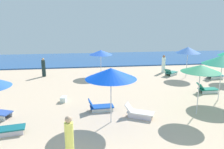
{
  "coord_description": "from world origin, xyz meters",
  "views": [
    {
      "loc": [
        -2.29,
        -2.67,
        4.77
      ],
      "look_at": [
        -0.17,
        12.54,
        1.01
      ],
      "focal_mm": 35.27,
      "sensor_mm": 36.0,
      "label": 1
    }
  ],
  "objects_px": {
    "lounge_chair_4_0": "(171,73)",
    "cooler_box_1": "(64,99)",
    "lounge_chair_6_0": "(139,112)",
    "beachgoer_4": "(44,68)",
    "lounge_chair_1_0": "(214,76)",
    "beachgoer_2": "(163,64)",
    "lounge_chair_0_1": "(6,129)",
    "umbrella_3": "(101,52)",
    "lounge_chair_6_1": "(100,107)",
    "umbrella_6": "(111,73)",
    "umbrella_8": "(223,60)",
    "lounge_chair_1_1": "(213,74)",
    "umbrella_5": "(201,68)",
    "beachgoer_1": "(69,140)",
    "umbrella_4": "(188,50)",
    "lounge_chair_8_0": "(207,89)",
    "beach_ball_0": "(205,74)"
  },
  "relations": [
    {
      "from": "umbrella_6",
      "to": "beachgoer_1",
      "type": "height_order",
      "value": "umbrella_6"
    },
    {
      "from": "lounge_chair_0_1",
      "to": "cooler_box_1",
      "type": "height_order",
      "value": "lounge_chair_0_1"
    },
    {
      "from": "lounge_chair_6_0",
      "to": "lounge_chair_8_0",
      "type": "distance_m",
      "value": 6.47
    },
    {
      "from": "lounge_chair_8_0",
      "to": "beachgoer_4",
      "type": "xyz_separation_m",
      "value": [
        -11.72,
        6.17,
        0.52
      ]
    },
    {
      "from": "lounge_chair_4_0",
      "to": "lounge_chair_6_1",
      "type": "height_order",
      "value": "lounge_chair_6_1"
    },
    {
      "from": "lounge_chair_4_0",
      "to": "cooler_box_1",
      "type": "bearing_deg",
      "value": 85.21
    },
    {
      "from": "lounge_chair_4_0",
      "to": "lounge_chair_8_0",
      "type": "height_order",
      "value": "lounge_chair_8_0"
    },
    {
      "from": "lounge_chair_1_0",
      "to": "lounge_chair_6_1",
      "type": "relative_size",
      "value": 1.06
    },
    {
      "from": "beachgoer_1",
      "to": "beach_ball_0",
      "type": "height_order",
      "value": "beachgoer_1"
    },
    {
      "from": "beachgoer_1",
      "to": "cooler_box_1",
      "type": "xyz_separation_m",
      "value": [
        -0.66,
        5.94,
        -0.66
      ]
    },
    {
      "from": "beachgoer_4",
      "to": "umbrella_4",
      "type": "bearing_deg",
      "value": -164.28
    },
    {
      "from": "umbrella_6",
      "to": "cooler_box_1",
      "type": "bearing_deg",
      "value": 128.25
    },
    {
      "from": "umbrella_8",
      "to": "beachgoer_1",
      "type": "bearing_deg",
      "value": -150.8
    },
    {
      "from": "beachgoer_4",
      "to": "cooler_box_1",
      "type": "height_order",
      "value": "beachgoer_4"
    },
    {
      "from": "lounge_chair_6_1",
      "to": "beach_ball_0",
      "type": "relative_size",
      "value": 4.69
    },
    {
      "from": "umbrella_5",
      "to": "umbrella_6",
      "type": "distance_m",
      "value": 4.6
    },
    {
      "from": "umbrella_8",
      "to": "umbrella_5",
      "type": "bearing_deg",
      "value": -143.21
    },
    {
      "from": "lounge_chair_1_0",
      "to": "beachgoer_2",
      "type": "relative_size",
      "value": 0.89
    },
    {
      "from": "lounge_chair_1_0",
      "to": "lounge_chair_8_0",
      "type": "height_order",
      "value": "lounge_chair_1_0"
    },
    {
      "from": "lounge_chair_6_1",
      "to": "lounge_chair_4_0",
      "type": "bearing_deg",
      "value": -47.53
    },
    {
      "from": "umbrella_8",
      "to": "beachgoer_4",
      "type": "distance_m",
      "value": 14.01
    },
    {
      "from": "lounge_chair_6_0",
      "to": "lounge_chair_6_1",
      "type": "height_order",
      "value": "lounge_chair_6_0"
    },
    {
      "from": "lounge_chair_6_0",
      "to": "lounge_chair_1_0",
      "type": "bearing_deg",
      "value": -23.55
    },
    {
      "from": "beachgoer_1",
      "to": "lounge_chair_4_0",
      "type": "bearing_deg",
      "value": -65.24
    },
    {
      "from": "lounge_chair_0_1",
      "to": "lounge_chair_4_0",
      "type": "bearing_deg",
      "value": -59.43
    },
    {
      "from": "umbrella_3",
      "to": "umbrella_6",
      "type": "distance_m",
      "value": 9.33
    },
    {
      "from": "lounge_chair_1_1",
      "to": "cooler_box_1",
      "type": "height_order",
      "value": "lounge_chair_1_1"
    },
    {
      "from": "lounge_chair_0_1",
      "to": "umbrella_5",
      "type": "xyz_separation_m",
      "value": [
        9.21,
        0.87,
        2.19
      ]
    },
    {
      "from": "umbrella_5",
      "to": "lounge_chair_6_0",
      "type": "bearing_deg",
      "value": 179.24
    },
    {
      "from": "umbrella_3",
      "to": "umbrella_4",
      "type": "xyz_separation_m",
      "value": [
        7.3,
        -1.5,
        0.28
      ]
    },
    {
      "from": "umbrella_8",
      "to": "lounge_chair_8_0",
      "type": "xyz_separation_m",
      "value": [
        0.09,
        1.45,
        -2.27
      ]
    },
    {
      "from": "umbrella_3",
      "to": "umbrella_4",
      "type": "relative_size",
      "value": 0.87
    },
    {
      "from": "umbrella_3",
      "to": "beachgoer_4",
      "type": "height_order",
      "value": "umbrella_3"
    },
    {
      "from": "lounge_chair_4_0",
      "to": "lounge_chair_8_0",
      "type": "relative_size",
      "value": 1.05
    },
    {
      "from": "lounge_chair_6_0",
      "to": "lounge_chair_6_1",
      "type": "bearing_deg",
      "value": 87.94
    },
    {
      "from": "beachgoer_2",
      "to": "umbrella_8",
      "type": "bearing_deg",
      "value": 18.33
    },
    {
      "from": "beachgoer_4",
      "to": "umbrella_5",
      "type": "bearing_deg",
      "value": 159.03
    },
    {
      "from": "lounge_chair_6_0",
      "to": "umbrella_8",
      "type": "bearing_deg",
      "value": -44.24
    },
    {
      "from": "lounge_chair_6_0",
      "to": "beachgoer_4",
      "type": "distance_m",
      "value": 11.2
    },
    {
      "from": "umbrella_3",
      "to": "beachgoer_1",
      "type": "height_order",
      "value": "umbrella_3"
    },
    {
      "from": "lounge_chair_1_0",
      "to": "beachgoer_1",
      "type": "bearing_deg",
      "value": 125.76
    },
    {
      "from": "lounge_chair_6_1",
      "to": "umbrella_6",
      "type": "bearing_deg",
      "value": -167.54
    },
    {
      "from": "beachgoer_2",
      "to": "lounge_chair_4_0",
      "type": "bearing_deg",
      "value": 26.16
    },
    {
      "from": "umbrella_4",
      "to": "umbrella_5",
      "type": "distance_m",
      "value": 8.1
    },
    {
      "from": "umbrella_6",
      "to": "beachgoer_2",
      "type": "height_order",
      "value": "umbrella_6"
    },
    {
      "from": "umbrella_4",
      "to": "umbrella_6",
      "type": "height_order",
      "value": "umbrella_6"
    },
    {
      "from": "beachgoer_2",
      "to": "lounge_chair_0_1",
      "type": "bearing_deg",
      "value": -33.37
    },
    {
      "from": "lounge_chair_0_1",
      "to": "umbrella_6",
      "type": "xyz_separation_m",
      "value": [
        4.62,
        0.55,
        2.17
      ]
    },
    {
      "from": "umbrella_6",
      "to": "umbrella_8",
      "type": "bearing_deg",
      "value": 16.92
    },
    {
      "from": "lounge_chair_1_1",
      "to": "beachgoer_2",
      "type": "relative_size",
      "value": 0.95
    }
  ]
}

